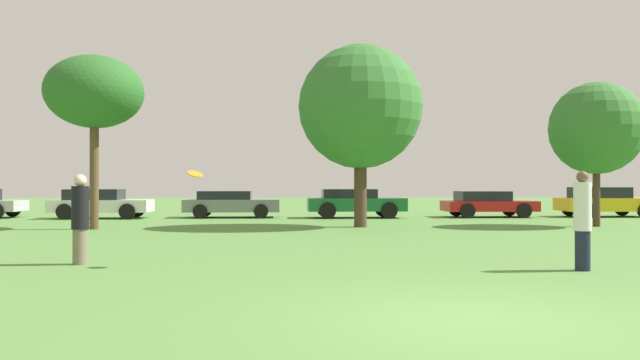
% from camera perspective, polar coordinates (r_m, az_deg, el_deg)
% --- Properties ---
extents(ground_plane, '(120.00, 120.00, 0.00)m').
position_cam_1_polar(ground_plane, '(7.25, 13.98, -12.39)').
color(ground_plane, '#54843D').
extents(person_thrower, '(0.32, 0.32, 1.69)m').
position_cam_1_polar(person_thrower, '(12.54, -21.05, -3.30)').
color(person_thrower, '#726651').
rests_on(person_thrower, ground).
extents(person_catcher, '(0.30, 0.30, 1.73)m').
position_cam_1_polar(person_catcher, '(11.80, 22.85, -3.38)').
color(person_catcher, '#191E33').
rests_on(person_catcher, ground).
extents(frisbee, '(0.31, 0.28, 0.18)m').
position_cam_1_polar(frisbee, '(11.61, -11.33, 0.55)').
color(frisbee, orange).
extents(tree_0, '(3.21, 3.21, 5.75)m').
position_cam_1_polar(tree_0, '(22.13, -19.91, 7.50)').
color(tree_0, brown).
rests_on(tree_0, ground).
extents(tree_1, '(4.30, 4.30, 6.33)m').
position_cam_1_polar(tree_1, '(21.86, 3.71, 6.65)').
color(tree_1, '#473323').
rests_on(tree_1, ground).
extents(tree_2, '(3.24, 3.24, 5.08)m').
position_cam_1_polar(tree_2, '(24.02, 23.92, 4.33)').
color(tree_2, '#473323').
rests_on(tree_2, ground).
extents(parked_car_white, '(4.17, 2.00, 1.26)m').
position_cam_1_polar(parked_car_white, '(28.58, -19.46, -1.99)').
color(parked_car_white, silver).
rests_on(parked_car_white, ground).
extents(parked_car_grey, '(4.21, 1.99, 1.18)m').
position_cam_1_polar(parked_car_grey, '(27.97, -8.17, -2.12)').
color(parked_car_grey, slate).
rests_on(parked_car_grey, ground).
extents(parked_car_green, '(4.29, 1.88, 1.26)m').
position_cam_1_polar(parked_car_green, '(27.47, 3.16, -2.03)').
color(parked_car_green, '#196633').
rests_on(parked_car_green, ground).
extents(parked_car_red, '(4.06, 1.99, 1.16)m').
position_cam_1_polar(parked_car_red, '(28.96, 15.01, -2.07)').
color(parked_car_red, red).
rests_on(parked_car_red, ground).
extents(parked_car_yellow, '(4.15, 2.07, 1.34)m').
position_cam_1_polar(parked_car_yellow, '(31.05, 24.51, -1.79)').
color(parked_car_yellow, gold).
rests_on(parked_car_yellow, ground).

